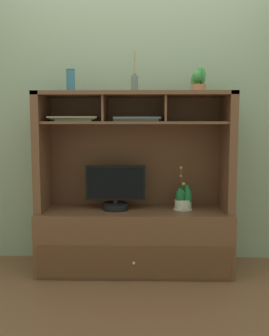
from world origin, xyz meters
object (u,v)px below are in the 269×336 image
(potted_orchid, at_px, (182,204))
(potted_fern, at_px, (184,198))
(potted_succulent, at_px, (199,80))
(magazine_stack_centre, at_px, (74,119))
(media_console, at_px, (135,218))
(ceramic_vase, at_px, (71,81))
(magazine_stack_left, at_px, (137,119))
(tv_monitor, at_px, (116,191))
(diffuser_bottle, at_px, (134,83))

(potted_orchid, relative_size, potted_fern, 1.70)
(potted_orchid, bearing_deg, potted_succulent, 6.63)
(potted_fern, xyz_separation_m, magazine_stack_centre, (-0.86, -0.04, 0.63))
(media_console, distance_m, potted_fern, 0.43)
(ceramic_vase, bearing_deg, potted_succulent, 0.62)
(media_console, bearing_deg, potted_fern, -0.73)
(potted_orchid, height_order, magazine_stack_left, magazine_stack_left)
(potted_fern, relative_size, potted_succulent, 1.04)
(tv_monitor, xyz_separation_m, ceramic_vase, (-0.35, 0.01, 0.86))
(magazine_stack_centre, bearing_deg, tv_monitor, 4.01)
(magazine_stack_left, relative_size, potted_succulent, 1.83)
(potted_fern, distance_m, potted_succulent, 0.93)
(potted_succulent, bearing_deg, tv_monitor, -178.06)
(potted_fern, bearing_deg, tv_monitor, -178.25)
(tv_monitor, distance_m, potted_orchid, 0.54)
(magazine_stack_left, bearing_deg, potted_succulent, 5.30)
(magazine_stack_left, bearing_deg, potted_fern, 5.93)
(magazine_stack_left, bearing_deg, magazine_stack_centre, -179.99)
(potted_orchid, xyz_separation_m, magazine_stack_centre, (-0.85, -0.03, 0.68))
(diffuser_bottle, bearing_deg, tv_monitor, -175.58)
(diffuser_bottle, bearing_deg, media_console, 90.00)
(media_console, distance_m, potted_succulent, 1.20)
(diffuser_bottle, height_order, potted_succulent, diffuser_bottle)
(potted_orchid, bearing_deg, magazine_stack_left, -175.12)
(media_console, height_order, magazine_stack_left, media_console)
(potted_orchid, height_order, potted_succulent, potted_succulent)
(media_console, xyz_separation_m, magazine_stack_centre, (-0.47, -0.04, 0.80))
(potted_fern, relative_size, magazine_stack_left, 0.57)
(media_console, bearing_deg, potted_succulent, 0.03)
(tv_monitor, height_order, potted_orchid, tv_monitor)
(ceramic_vase, bearing_deg, potted_orchid, -0.18)
(potted_succulent, bearing_deg, potted_fern, -177.01)
(magazine_stack_left, bearing_deg, potted_orchid, 4.88)
(potted_orchid, distance_m, potted_succulent, 0.98)
(tv_monitor, distance_m, ceramic_vase, 0.93)
(media_console, bearing_deg, magazine_stack_centre, -174.64)
(potted_fern, distance_m, magazine_stack_centre, 1.07)
(potted_orchid, height_order, magazine_stack_centre, magazine_stack_centre)
(media_console, distance_m, magazine_stack_centre, 0.93)
(magazine_stack_centre, bearing_deg, magazine_stack_left, 0.01)
(potted_fern, height_order, magazine_stack_left, magazine_stack_left)
(magazine_stack_centre, distance_m, diffuser_bottle, 0.54)
(tv_monitor, relative_size, potted_fern, 2.31)
(potted_orchid, height_order, ceramic_vase, ceramic_vase)
(tv_monitor, relative_size, potted_succulent, 2.40)
(media_console, height_order, potted_succulent, potted_succulent)
(magazine_stack_left, distance_m, magazine_stack_centre, 0.49)
(media_console, height_order, ceramic_vase, ceramic_vase)
(tv_monitor, distance_m, diffuser_bottle, 0.86)
(media_console, xyz_separation_m, potted_fern, (0.40, -0.01, 0.17))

